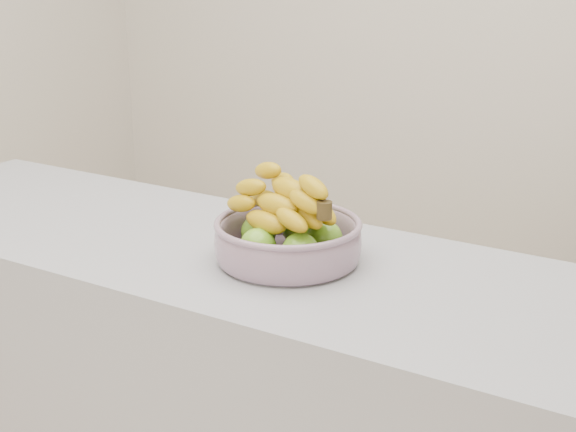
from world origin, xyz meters
name	(u,v)px	position (x,y,z in m)	size (l,w,h in m)	color
counter	(225,422)	(0.00, 0.06, 0.45)	(2.00, 0.60, 0.90)	#A5A5AD
fruit_bowl	(288,235)	(0.18, 0.06, 0.96)	(0.31, 0.31, 0.18)	#A8B0C9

